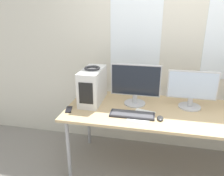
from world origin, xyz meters
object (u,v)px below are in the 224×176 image
at_px(headphones, 92,68).
at_px(cell_phone, 69,109).
at_px(keyboard, 132,114).
at_px(mouse, 160,118).
at_px(pc_tower, 93,86).
at_px(monitor_main, 135,84).
at_px(monitor_right_near, 192,89).

xyz_separation_m(headphones, cell_phone, (-0.19, -0.28, -0.40)).
bearing_deg(keyboard, headphones, 151.47).
xyz_separation_m(headphones, mouse, (0.77, -0.29, -0.39)).
bearing_deg(cell_phone, pc_tower, 40.57).
relative_size(pc_tower, mouse, 4.55).
bearing_deg(pc_tower, headphones, 90.00).
xyz_separation_m(monitor_main, mouse, (0.29, -0.32, -0.23)).
bearing_deg(mouse, headphones, 159.17).
xyz_separation_m(pc_tower, monitor_right_near, (1.08, 0.06, 0.02)).
bearing_deg(mouse, monitor_main, 131.77).
relative_size(headphones, mouse, 1.61).
bearing_deg(keyboard, monitor_right_near, 28.67).
bearing_deg(monitor_main, cell_phone, -155.66).
xyz_separation_m(pc_tower, headphones, (0.00, 0.00, 0.21)).
distance_m(headphones, monitor_right_near, 1.10).
bearing_deg(monitor_main, keyboard, -88.72).
bearing_deg(cell_phone, keyboard, -14.03).
distance_m(pc_tower, monitor_right_near, 1.08).
height_order(monitor_main, cell_phone, monitor_main).
xyz_separation_m(monitor_main, monitor_right_near, (0.60, 0.03, -0.03)).
relative_size(headphones, cell_phone, 1.09).
bearing_deg(cell_phone, headphones, 40.65).
relative_size(monitor_main, keyboard, 1.21).
height_order(keyboard, mouse, mouse).
distance_m(headphones, cell_phone, 0.52).
xyz_separation_m(headphones, monitor_main, (0.48, 0.03, -0.16)).
distance_m(pc_tower, keyboard, 0.59).
relative_size(headphones, keyboard, 0.39).
relative_size(keyboard, cell_phone, 2.80).
xyz_separation_m(pc_tower, mouse, (0.77, -0.29, -0.18)).
height_order(pc_tower, monitor_right_near, monitor_right_near).
height_order(pc_tower, headphones, headphones).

